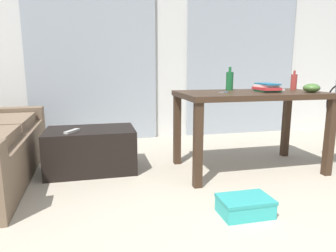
% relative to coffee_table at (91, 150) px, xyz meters
% --- Properties ---
extents(ground_plane, '(7.84, 7.84, 0.00)m').
position_rel_coffee_table_xyz_m(ground_plane, '(1.15, -0.64, -0.21)').
color(ground_plane, '#B2A893').
extents(wall_back, '(5.78, 0.10, 2.57)m').
position_rel_coffee_table_xyz_m(wall_back, '(1.15, 1.39, 1.07)').
color(wall_back, silver).
rests_on(wall_back, ground).
extents(curtains, '(3.95, 0.03, 2.16)m').
position_rel_coffee_table_xyz_m(curtains, '(1.15, 1.30, 0.87)').
color(curtains, '#99A3AD').
rests_on(curtains, ground).
extents(coffee_table, '(0.86, 0.55, 0.42)m').
position_rel_coffee_table_xyz_m(coffee_table, '(0.00, 0.00, 0.00)').
color(coffee_table, black).
rests_on(coffee_table, ground).
extents(craft_table, '(1.41, 0.78, 0.79)m').
position_rel_coffee_table_xyz_m(craft_table, '(1.55, -0.32, 0.47)').
color(craft_table, '#382619').
rests_on(craft_table, ground).
extents(bottle_near, '(0.06, 0.06, 0.20)m').
position_rel_coffee_table_xyz_m(bottle_near, '(2.17, -0.11, 0.66)').
color(bottle_near, '#99332D').
rests_on(bottle_near, craft_table).
extents(bottle_far, '(0.08, 0.08, 0.24)m').
position_rel_coffee_table_xyz_m(bottle_far, '(1.44, -0.05, 0.67)').
color(bottle_far, '#195B2D').
rests_on(bottle_far, craft_table).
extents(bowl, '(0.15, 0.15, 0.08)m').
position_rel_coffee_table_xyz_m(bowl, '(2.08, -0.52, 0.62)').
color(bowl, '#477033').
rests_on(bowl, craft_table).
extents(book_stack, '(0.20, 0.30, 0.08)m').
position_rel_coffee_table_xyz_m(book_stack, '(1.70, -0.35, 0.62)').
color(book_stack, '#2D7F56').
rests_on(book_stack, craft_table).
extents(tv_remote_on_table, '(0.09, 0.18, 0.02)m').
position_rel_coffee_table_xyz_m(tv_remote_on_table, '(1.95, -0.19, 0.58)').
color(tv_remote_on_table, '#B7B7B2').
rests_on(tv_remote_on_table, craft_table).
extents(scissors, '(0.11, 0.10, 0.00)m').
position_rel_coffee_table_xyz_m(scissors, '(1.27, -0.32, 0.58)').
color(scissors, '#9EA0A5').
rests_on(scissors, craft_table).
extents(tv_remote_primary, '(0.14, 0.18, 0.02)m').
position_rel_coffee_table_xyz_m(tv_remote_primary, '(-0.16, -0.11, 0.22)').
color(tv_remote_primary, '#B7B7B2').
rests_on(tv_remote_primary, coffee_table).
extents(shoebox, '(0.36, 0.24, 0.13)m').
position_rel_coffee_table_xyz_m(shoebox, '(1.06, -1.21, -0.15)').
color(shoebox, '#33B2AD').
rests_on(shoebox, ground).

